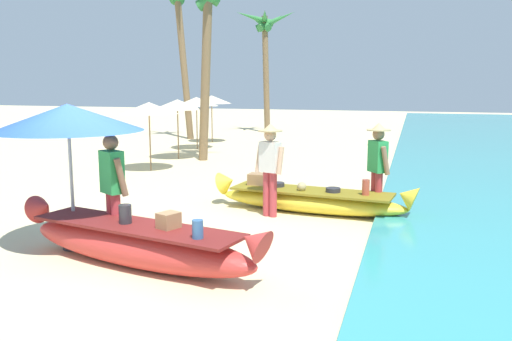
{
  "coord_description": "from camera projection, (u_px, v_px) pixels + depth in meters",
  "views": [
    {
      "loc": [
        3.94,
        -6.61,
        2.47
      ],
      "look_at": [
        1.26,
        2.4,
        0.9
      ],
      "focal_mm": 37.49,
      "sensor_mm": 36.0,
      "label": 1
    }
  ],
  "objects": [
    {
      "name": "person_vendor_hatted",
      "position": [
        270.0,
        163.0,
        9.74
      ],
      "size": [
        0.58,
        0.44,
        1.72
      ],
      "color": "#B2383D",
      "rests_on": "ground"
    },
    {
      "name": "parasol_row_0",
      "position": [
        149.0,
        108.0,
        14.71
      ],
      "size": [
        1.6,
        1.6,
        1.91
      ],
      "color": "#8E6B47",
      "rests_on": "ground"
    },
    {
      "name": "person_vendor_assistant",
      "position": [
        378.0,
        162.0,
        9.96
      ],
      "size": [
        0.49,
        0.56,
        1.71
      ],
      "color": "#B2383D",
      "rests_on": "ground"
    },
    {
      "name": "patio_umbrella_large",
      "position": [
        68.0,
        118.0,
        7.69
      ],
      "size": [
        2.16,
        2.16,
        2.15
      ],
      "color": "#B7B7BC",
      "rests_on": "ground"
    },
    {
      "name": "boat_yellow_midground",
      "position": [
        310.0,
        199.0,
        10.18
      ],
      "size": [
        4.0,
        1.2,
        0.73
      ],
      "color": "yellow",
      "rests_on": "ground"
    },
    {
      "name": "palm_tree_mid_cluster",
      "position": [
        265.0,
        34.0,
        25.48
      ],
      "size": [
        2.74,
        2.85,
        5.87
      ],
      "color": "brown",
      "rests_on": "ground"
    },
    {
      "name": "parasol_row_2",
      "position": [
        197.0,
        102.0,
        19.49
      ],
      "size": [
        1.6,
        1.6,
        1.91
      ],
      "color": "#8E6B47",
      "rests_on": "ground"
    },
    {
      "name": "parasol_row_3",
      "position": [
        212.0,
        100.0,
        21.71
      ],
      "size": [
        1.6,
        1.6,
        1.91
      ],
      "color": "#8E6B47",
      "rests_on": "ground"
    },
    {
      "name": "boat_red_foreground",
      "position": [
        137.0,
        243.0,
        7.19
      ],
      "size": [
        4.04,
        1.5,
        0.85
      ],
      "color": "red",
      "rests_on": "ground"
    },
    {
      "name": "palm_tree_tall_inland",
      "position": [
        208.0,
        11.0,
        16.15
      ],
      "size": [
        2.75,
        2.51,
        5.84
      ],
      "color": "brown",
      "rests_on": "ground"
    },
    {
      "name": "person_tourist_customer",
      "position": [
        113.0,
        186.0,
        7.67
      ],
      "size": [
        0.58,
        0.46,
        1.73
      ],
      "color": "#B2383D",
      "rests_on": "ground"
    },
    {
      "name": "parasol_row_1",
      "position": [
        177.0,
        105.0,
        16.98
      ],
      "size": [
        1.6,
        1.6,
        1.91
      ],
      "color": "#8E6B47",
      "rests_on": "ground"
    },
    {
      "name": "ground_plane",
      "position": [
        126.0,
        253.0,
        7.76
      ],
      "size": [
        80.0,
        80.0,
        0.0
      ],
      "primitive_type": "plane",
      "color": "beige"
    },
    {
      "name": "palm_tree_leaning_seaward",
      "position": [
        178.0,
        8.0,
        22.48
      ],
      "size": [
        2.71,
        2.55,
        6.88
      ],
      "color": "brown",
      "rests_on": "ground"
    }
  ]
}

